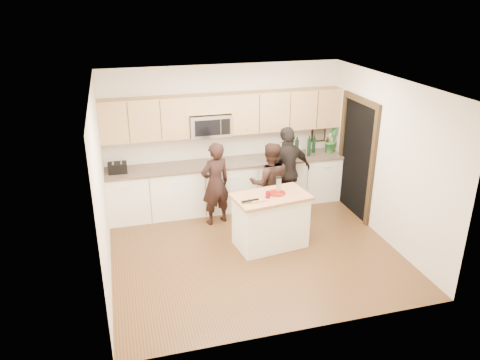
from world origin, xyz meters
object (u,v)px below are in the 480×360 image
object	(u,v)px
woman_left	(215,184)
woman_right	(287,172)
toaster	(118,168)
woman_center	(270,183)
island	(271,220)

from	to	relation	value
woman_left	woman_right	world-z (taller)	woman_right
toaster	woman_left	bearing A→B (deg)	-18.22
woman_left	woman_center	world-z (taller)	woman_left
woman_center	island	bearing A→B (deg)	83.14
island	woman_center	bearing A→B (deg)	64.80
woman_right	island	bearing A→B (deg)	44.19
woman_center	woman_right	xyz separation A→B (m)	(0.40, 0.20, 0.10)
toaster	woman_left	xyz separation A→B (m)	(1.64, -0.54, -0.27)
woman_center	toaster	bearing A→B (deg)	-5.87
island	toaster	distance (m)	2.86
island	woman_center	size ratio (longest dim) A/B	0.86
woman_center	woman_left	bearing A→B (deg)	-2.18
toaster	woman_right	bearing A→B (deg)	-10.50
woman_left	woman_right	distance (m)	1.34
woman_left	woman_center	xyz separation A→B (m)	(0.94, -0.21, -0.01)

